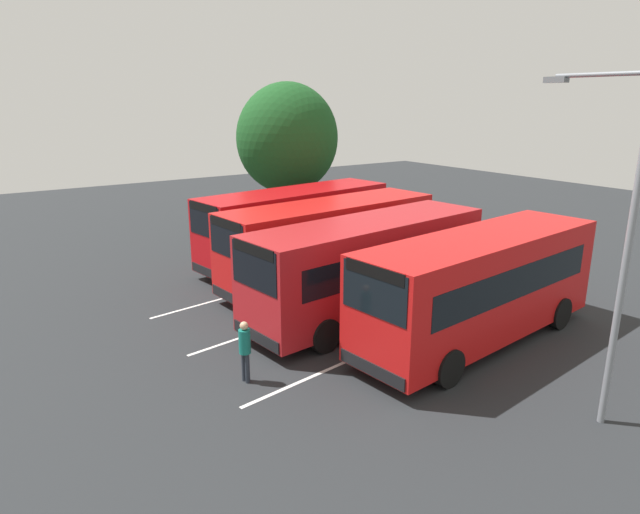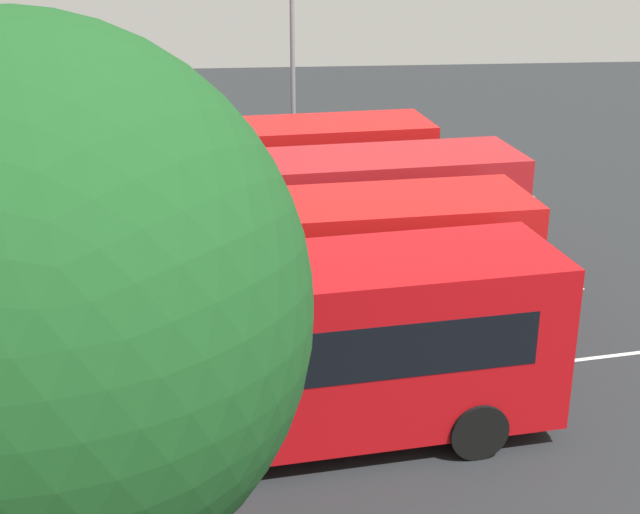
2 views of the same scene
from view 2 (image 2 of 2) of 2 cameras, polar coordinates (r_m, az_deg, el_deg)
The scene contains 11 objects.
ground_plane at distance 21.37m, azimuth -0.84°, elevation -3.81°, with size 70.42×70.42×0.00m, color #232628.
bus_far_left at distance 15.81m, azimuth -1.42°, elevation -5.75°, with size 9.65×3.71×3.45m.
bus_center_left at distance 18.94m, azimuth -0.57°, elevation -0.97°, with size 9.59×3.31×3.45m.
bus_center_right at distance 22.22m, azimuth 0.81°, elevation 2.49°, with size 9.62×3.49×3.45m.
bus_far_right at distance 25.52m, azimuth -3.43°, elevation 4.98°, with size 9.62×3.48×3.45m.
pedestrian at distance 25.35m, azimuth 13.20°, elevation 2.27°, with size 0.36×0.36×1.75m.
street_lamp at distance 29.36m, azimuth -1.74°, elevation 12.63°, with size 0.27×2.61×8.01m.
depot_tree at distance 9.51m, azimuth -17.88°, elevation -3.44°, with size 5.72×5.15×8.31m.
lane_stripe_outer_left at distance 18.26m, azimuth 0.03°, elevation -8.50°, with size 14.51×0.12×0.01m, color silver.
lane_stripe_inner_left at distance 21.37m, azimuth -0.84°, elevation -3.80°, with size 14.51×0.12×0.01m, color silver.
lane_stripe_inner_right at distance 24.59m, azimuth -1.48°, elevation -0.31°, with size 14.51×0.12×0.01m, color silver.
Camera 2 is at (-1.46, -19.27, 9.13)m, focal length 50.37 mm.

